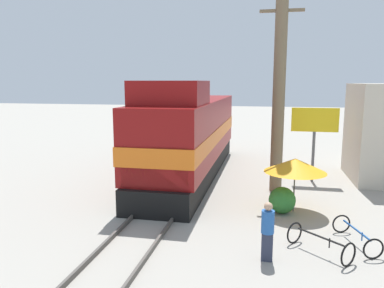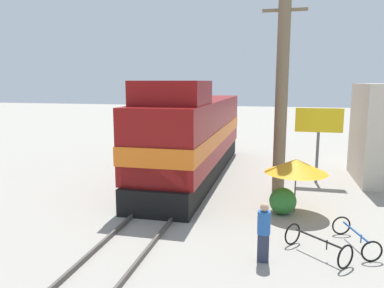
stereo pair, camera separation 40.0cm
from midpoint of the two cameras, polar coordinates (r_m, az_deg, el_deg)
name	(u,v)px [view 1 (the left image)]	position (r m, az deg, el deg)	size (l,w,h in m)	color
ground_plane	(165,205)	(14.75, -4.87, -9.21)	(120.00, 120.00, 0.00)	gray
rail_near	(148,202)	(14.94, -7.54, -8.71)	(0.08, 31.83, 0.15)	#4C4742
rail_far	(183,204)	(14.55, -2.12, -9.13)	(0.08, 31.83, 0.15)	#4C4742
locomotive	(189,136)	(18.58, -1.01, 1.21)	(2.89, 13.28, 4.75)	black
utility_pole	(279,91)	(16.25, 12.42, 7.93)	(1.80, 0.52, 8.61)	#726047
vendor_umbrella	(295,165)	(13.98, 14.67, -3.16)	(2.24, 2.24, 1.98)	#4C4C4C
billboard_sign	(315,126)	(18.39, 17.60, 2.70)	(2.14, 0.12, 3.51)	#595959
shrub_cluster	(282,200)	(14.01, 12.78, -8.35)	(0.97, 0.97, 0.97)	#2D722D
person_bystander	(268,230)	(10.26, 10.32, -12.70)	(0.34, 0.34, 1.61)	#2D3347
bicycle	(320,243)	(11.15, 17.88, -14.12)	(1.75, 1.69, 0.65)	black
bicycle_spare	(356,235)	(12.10, 22.85, -12.67)	(1.09, 1.94, 0.59)	black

